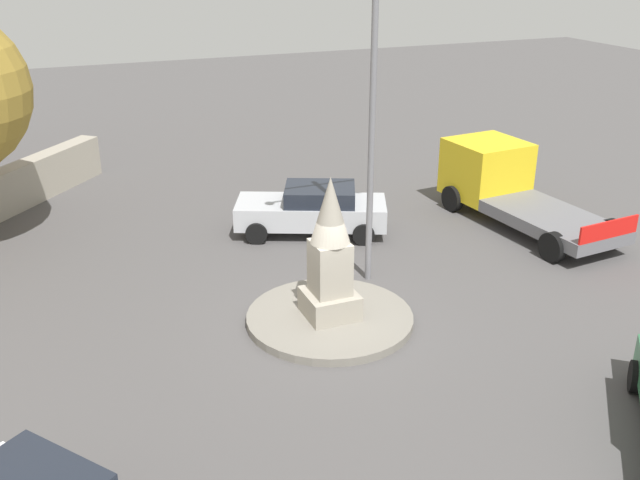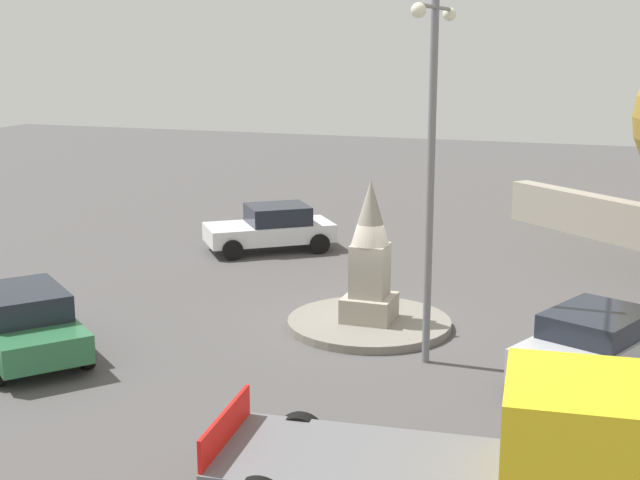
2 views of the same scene
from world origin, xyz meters
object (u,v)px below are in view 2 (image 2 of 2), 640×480
object	(u,v)px
streetlamp	(432,142)
monument	(370,256)
car_white_far_side	(272,227)
car_green_parked_right	(23,320)
truck_yellow_passing	(512,454)
car_silver_near_island	(600,343)

from	to	relation	value
streetlamp	monument	bearing A→B (deg)	44.03
monument	streetlamp	bearing A→B (deg)	-135.97
streetlamp	car_white_far_side	world-z (taller)	streetlamp
car_green_parked_right	truck_yellow_passing	distance (m)	11.40
car_green_parked_right	streetlamp	bearing A→B (deg)	-74.08
car_silver_near_island	streetlamp	bearing A→B (deg)	92.65
monument	car_silver_near_island	xyz separation A→B (m)	(-1.66, -5.25, -0.97)
car_white_far_side	car_silver_near_island	world-z (taller)	car_silver_near_island
car_white_far_side	truck_yellow_passing	xyz separation A→B (m)	(-14.24, -9.38, 0.34)
car_white_far_side	car_silver_near_island	size ratio (longest dim) A/B	0.90
streetlamp	car_green_parked_right	xyz separation A→B (m)	(-2.37, 8.31, -3.89)
car_silver_near_island	monument	bearing A→B (deg)	72.43
car_white_far_side	monument	bearing A→B (deg)	-141.66
streetlamp	car_green_parked_right	size ratio (longest dim) A/B	1.68
monument	streetlamp	size ratio (longest dim) A/B	0.43
monument	car_green_parked_right	distance (m)	7.84
car_silver_near_island	car_green_parked_right	bearing A→B (deg)	102.11
streetlamp	car_green_parked_right	world-z (taller)	streetlamp
car_green_parked_right	car_silver_near_island	distance (m)	12.06
streetlamp	truck_yellow_passing	size ratio (longest dim) A/B	1.20
monument	car_white_far_side	world-z (taller)	monument
car_white_far_side	car_green_parked_right	size ratio (longest dim) A/B	0.94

